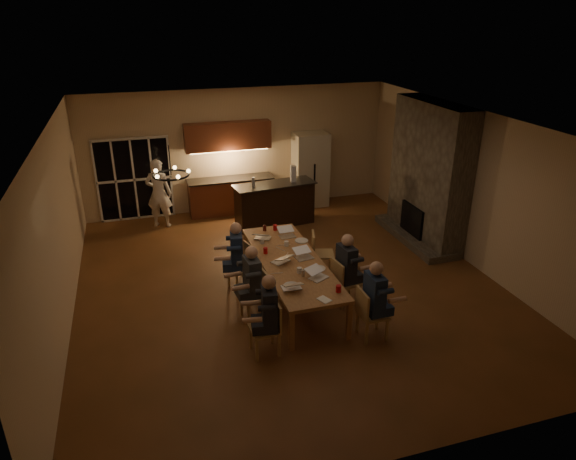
# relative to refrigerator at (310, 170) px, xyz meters

# --- Properties ---
(floor) EXTENTS (9.00, 9.00, 0.00)m
(floor) POSITION_rel_refrigerator_xyz_m (-1.90, -4.15, -1.00)
(floor) COLOR brown
(floor) RESTS_ON ground
(back_wall) EXTENTS (8.00, 0.04, 3.20)m
(back_wall) POSITION_rel_refrigerator_xyz_m (-1.90, 0.37, 0.60)
(back_wall) COLOR beige
(back_wall) RESTS_ON ground
(left_wall) EXTENTS (0.04, 9.00, 3.20)m
(left_wall) POSITION_rel_refrigerator_xyz_m (-5.92, -4.15, 0.60)
(left_wall) COLOR beige
(left_wall) RESTS_ON ground
(right_wall) EXTENTS (0.04, 9.00, 3.20)m
(right_wall) POSITION_rel_refrigerator_xyz_m (2.12, -4.15, 0.60)
(right_wall) COLOR beige
(right_wall) RESTS_ON ground
(ceiling) EXTENTS (8.00, 9.00, 0.04)m
(ceiling) POSITION_rel_refrigerator_xyz_m (-1.90, -4.15, 2.22)
(ceiling) COLOR white
(ceiling) RESTS_ON back_wall
(french_doors) EXTENTS (1.86, 0.08, 2.10)m
(french_doors) POSITION_rel_refrigerator_xyz_m (-4.60, 0.32, 0.05)
(french_doors) COLOR black
(french_doors) RESTS_ON ground
(fireplace) EXTENTS (0.58, 2.50, 3.20)m
(fireplace) POSITION_rel_refrigerator_xyz_m (1.80, -2.95, 0.60)
(fireplace) COLOR #605A4C
(fireplace) RESTS_ON ground
(kitchenette) EXTENTS (2.24, 0.68, 2.40)m
(kitchenette) POSITION_rel_refrigerator_xyz_m (-2.20, 0.05, 0.20)
(kitchenette) COLOR maroon
(kitchenette) RESTS_ON ground
(refrigerator) EXTENTS (0.90, 0.68, 2.00)m
(refrigerator) POSITION_rel_refrigerator_xyz_m (0.00, 0.00, 0.00)
(refrigerator) COLOR beige
(refrigerator) RESTS_ON ground
(dining_table) EXTENTS (1.10, 3.35, 0.75)m
(dining_table) POSITION_rel_refrigerator_xyz_m (-1.98, -4.58, -0.62)
(dining_table) COLOR #B68149
(dining_table) RESTS_ON ground
(bar_island) EXTENTS (2.09, 0.91, 1.08)m
(bar_island) POSITION_rel_refrigerator_xyz_m (-1.32, -1.12, -0.46)
(bar_island) COLOR black
(bar_island) RESTS_ON ground
(chair_left_near) EXTENTS (0.46, 0.46, 0.89)m
(chair_left_near) POSITION_rel_refrigerator_xyz_m (-2.90, -6.14, -0.55)
(chair_left_near) COLOR tan
(chair_left_near) RESTS_ON ground
(chair_left_mid) EXTENTS (0.49, 0.49, 0.89)m
(chair_left_mid) POSITION_rel_refrigerator_xyz_m (-2.82, -5.14, -0.55)
(chair_left_mid) COLOR tan
(chair_left_mid) RESTS_ON ground
(chair_left_far) EXTENTS (0.54, 0.54, 0.89)m
(chair_left_far) POSITION_rel_refrigerator_xyz_m (-2.82, -4.02, -0.55)
(chair_left_far) COLOR tan
(chair_left_far) RESTS_ON ground
(chair_right_near) EXTENTS (0.44, 0.44, 0.89)m
(chair_right_near) POSITION_rel_refrigerator_xyz_m (-1.09, -6.24, -0.55)
(chair_right_near) COLOR tan
(chair_right_near) RESTS_ON ground
(chair_right_mid) EXTENTS (0.49, 0.49, 0.89)m
(chair_right_mid) POSITION_rel_refrigerator_xyz_m (-1.09, -5.12, -0.55)
(chair_right_mid) COLOR tan
(chair_right_mid) RESTS_ON ground
(chair_right_far) EXTENTS (0.54, 0.54, 0.89)m
(chair_right_far) POSITION_rel_refrigerator_xyz_m (-1.09, -3.90, -0.55)
(chair_right_far) COLOR tan
(chair_right_far) RESTS_ON ground
(person_left_near) EXTENTS (0.69, 0.69, 1.38)m
(person_left_near) POSITION_rel_refrigerator_xyz_m (-2.82, -6.16, -0.31)
(person_left_near) COLOR #23262D
(person_left_near) RESTS_ON ground
(person_right_near) EXTENTS (0.61, 0.61, 1.38)m
(person_right_near) POSITION_rel_refrigerator_xyz_m (-1.08, -6.23, -0.31)
(person_right_near) COLOR #1D2549
(person_right_near) RESTS_ON ground
(person_left_mid) EXTENTS (0.64, 0.64, 1.38)m
(person_left_mid) POSITION_rel_refrigerator_xyz_m (-2.83, -5.09, -0.31)
(person_left_mid) COLOR #393D43
(person_left_mid) RESTS_ON ground
(person_right_mid) EXTENTS (0.67, 0.67, 1.38)m
(person_right_mid) POSITION_rel_refrigerator_xyz_m (-1.10, -5.11, -0.31)
(person_right_mid) COLOR #23262D
(person_right_mid) RESTS_ON ground
(person_left_far) EXTENTS (0.69, 0.69, 1.38)m
(person_left_far) POSITION_rel_refrigerator_xyz_m (-2.88, -4.00, -0.31)
(person_left_far) COLOR #1D2549
(person_left_far) RESTS_ON ground
(standing_person) EXTENTS (0.74, 0.61, 1.73)m
(standing_person) POSITION_rel_refrigerator_xyz_m (-4.06, -0.38, -0.14)
(standing_person) COLOR white
(standing_person) RESTS_ON ground
(chandelier) EXTENTS (0.55, 0.55, 0.03)m
(chandelier) POSITION_rel_refrigerator_xyz_m (-4.03, -5.15, 1.75)
(chandelier) COLOR black
(chandelier) RESTS_ON ceiling
(laptop_a) EXTENTS (0.32, 0.28, 0.23)m
(laptop_a) POSITION_rel_refrigerator_xyz_m (-2.28, -5.56, -0.14)
(laptop_a) COLOR silver
(laptop_a) RESTS_ON dining_table
(laptop_b) EXTENTS (0.41, 0.40, 0.23)m
(laptop_b) POSITION_rel_refrigerator_xyz_m (-1.73, -5.38, -0.14)
(laptop_b) COLOR silver
(laptop_b) RESTS_ON dining_table
(laptop_c) EXTENTS (0.42, 0.40, 0.23)m
(laptop_c) POSITION_rel_refrigerator_xyz_m (-2.18, -4.58, -0.14)
(laptop_c) COLOR silver
(laptop_c) RESTS_ON dining_table
(laptop_d) EXTENTS (0.36, 0.33, 0.23)m
(laptop_d) POSITION_rel_refrigerator_xyz_m (-1.72, -4.57, -0.14)
(laptop_d) COLOR silver
(laptop_d) RESTS_ON dining_table
(laptop_e) EXTENTS (0.41, 0.40, 0.23)m
(laptop_e) POSITION_rel_refrigerator_xyz_m (-2.24, -3.47, -0.14)
(laptop_e) COLOR silver
(laptop_e) RESTS_ON dining_table
(laptop_f) EXTENTS (0.33, 0.29, 0.23)m
(laptop_f) POSITION_rel_refrigerator_xyz_m (-1.73, -3.54, -0.14)
(laptop_f) COLOR silver
(laptop_f) RESTS_ON dining_table
(mug_front) EXTENTS (0.09, 0.09, 0.10)m
(mug_front) POSITION_rel_refrigerator_xyz_m (-1.98, -5.09, -0.20)
(mug_front) COLOR silver
(mug_front) RESTS_ON dining_table
(mug_mid) EXTENTS (0.09, 0.09, 0.10)m
(mug_mid) POSITION_rel_refrigerator_xyz_m (-1.88, -3.96, -0.20)
(mug_mid) COLOR silver
(mug_mid) RESTS_ON dining_table
(mug_back) EXTENTS (0.08, 0.08, 0.10)m
(mug_back) POSITION_rel_refrigerator_xyz_m (-2.31, -3.72, -0.20)
(mug_back) COLOR silver
(mug_back) RESTS_ON dining_table
(redcup_near) EXTENTS (0.09, 0.09, 0.12)m
(redcup_near) POSITION_rel_refrigerator_xyz_m (-1.58, -5.91, -0.19)
(redcup_near) COLOR #B90C11
(redcup_near) RESTS_ON dining_table
(redcup_mid) EXTENTS (0.08, 0.08, 0.12)m
(redcup_mid) POSITION_rel_refrigerator_xyz_m (-2.36, -4.17, -0.19)
(redcup_mid) COLOR #B90C11
(redcup_mid) RESTS_ON dining_table
(redcup_far) EXTENTS (0.09, 0.09, 0.12)m
(redcup_far) POSITION_rel_refrigerator_xyz_m (-1.88, -3.15, -0.19)
(redcup_far) COLOR #B90C11
(redcup_far) RESTS_ON dining_table
(can_silver) EXTENTS (0.06, 0.06, 0.12)m
(can_silver) POSITION_rel_refrigerator_xyz_m (-1.96, -5.23, -0.19)
(can_silver) COLOR #B2B2B7
(can_silver) RESTS_ON dining_table
(can_cola) EXTENTS (0.07, 0.07, 0.12)m
(can_cola) POSITION_rel_refrigerator_xyz_m (-2.10, -3.11, -0.19)
(can_cola) COLOR #3F0F0C
(can_cola) RESTS_ON dining_table
(plate_near) EXTENTS (0.24, 0.24, 0.02)m
(plate_near) POSITION_rel_refrigerator_xyz_m (-1.60, -5.06, -0.24)
(plate_near) COLOR silver
(plate_near) RESTS_ON dining_table
(plate_left) EXTENTS (0.28, 0.28, 0.02)m
(plate_left) POSITION_rel_refrigerator_xyz_m (-2.26, -5.51, -0.24)
(plate_left) COLOR silver
(plate_left) RESTS_ON dining_table
(plate_far) EXTENTS (0.27, 0.27, 0.02)m
(plate_far) POSITION_rel_refrigerator_xyz_m (-1.52, -3.83, -0.24)
(plate_far) COLOR silver
(plate_far) RESTS_ON dining_table
(notepad) EXTENTS (0.23, 0.26, 0.01)m
(notepad) POSITION_rel_refrigerator_xyz_m (-1.89, -6.08, -0.24)
(notepad) COLOR white
(notepad) RESTS_ON dining_table
(bar_bottle) EXTENTS (0.08, 0.08, 0.24)m
(bar_bottle) POSITION_rel_refrigerator_xyz_m (-1.88, -1.21, 0.20)
(bar_bottle) COLOR #99999E
(bar_bottle) RESTS_ON bar_island
(bar_blender) EXTENTS (0.14, 0.14, 0.41)m
(bar_blender) POSITION_rel_refrigerator_xyz_m (-0.83, -1.09, 0.28)
(bar_blender) COLOR silver
(bar_blender) RESTS_ON bar_island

